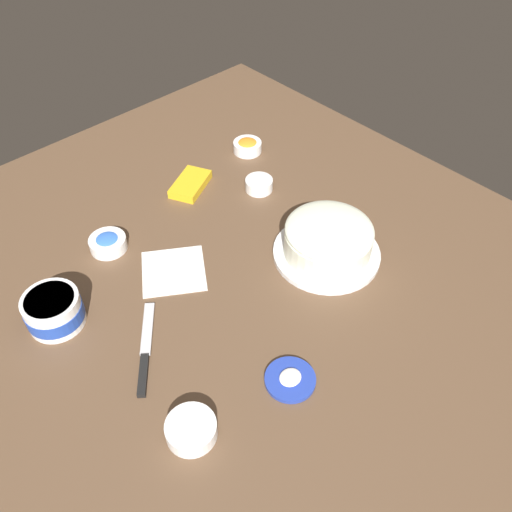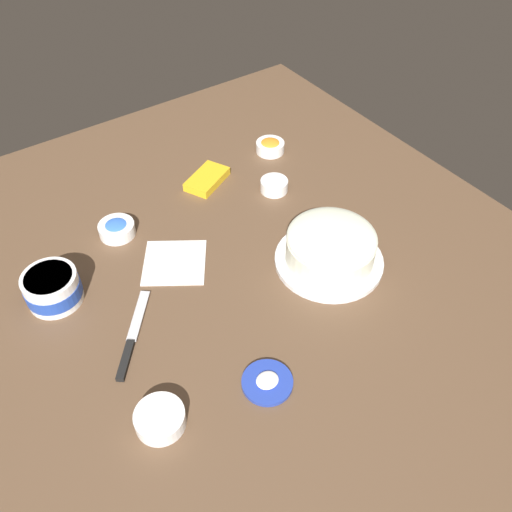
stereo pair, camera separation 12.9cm
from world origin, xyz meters
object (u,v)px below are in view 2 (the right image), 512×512
Objects in this scene: spreading_knife at (131,341)px; sprinkle_bowl_green at (274,185)px; frosted_cake at (330,248)px; candy_box_lower at (207,179)px; frosting_tub_lid at (267,382)px; frosting_tub at (52,288)px; sprinkle_bowl_orange at (270,146)px; sprinkle_bowl_blue at (117,229)px; paper_napkin at (175,262)px; sprinkle_bowl_pink at (160,419)px.

sprinkle_bowl_green reaches higher than spreading_knife.
frosted_cake is 1.36× the size of spreading_knife.
frosted_cake reaches higher than candy_box_lower.
frosting_tub_lid is at bearing -149.54° from frosted_cake.
frosting_tub is 1.20× the size of frosting_tub_lid.
sprinkle_bowl_orange is at bearing 53.68° from frosting_tub_lid.
frosting_tub is 1.63× the size of sprinkle_bowl_green.
frosting_tub_lid is 0.81m from sprinkle_bowl_orange.
frosted_cake reaches higher than sprinkle_bowl_blue.
sprinkle_bowl_green is 0.51× the size of paper_napkin.
frosted_cake is at bearing -108.93° from sprinkle_bowl_orange.
frosting_tub reaches higher than candy_box_lower.
sprinkle_bowl_pink is 0.74× the size of candy_box_lower.
frosting_tub reaches higher than paper_napkin.
sprinkle_bowl_green reaches higher than frosting_tub_lid.
paper_napkin is at bearing -68.17° from sprinkle_bowl_blue.
sprinkle_bowl_orange is at bearing 27.98° from paper_napkin.
frosted_cake is at bearing -100.60° from sprinkle_bowl_green.
spreading_knife is 0.57m from candy_box_lower.
sprinkle_bowl_orange reaches higher than sprinkle_bowl_pink.
frosting_tub_lid is at bearing -53.84° from spreading_knife.
spreading_knife is at bearing 173.32° from frosted_cake.
candy_box_lower is at bearing 100.16° from frosted_cake.
sprinkle_bowl_green is at bearing 13.69° from paper_napkin.
sprinkle_bowl_green is 0.59× the size of candy_box_lower.
candy_box_lower reaches higher than paper_napkin.
sprinkle_bowl_blue is at bearing 69.96° from spreading_knife.
candy_box_lower is at bearing 69.05° from frosting_tub_lid.
frosting_tub_lid reaches higher than paper_napkin.
frosting_tub_lid is (0.27, -0.46, -0.03)m from frosting_tub.
sprinkle_bowl_orange is (0.10, 0.16, 0.00)m from sprinkle_bowl_green.
sprinkle_bowl_blue is 0.70× the size of candy_box_lower.
frosted_cake is at bearing -34.65° from paper_napkin.
frosting_tub is at bearing 112.77° from spreading_knife.
frosting_tub is 1.46× the size of sprinkle_bowl_orange.
frosted_cake reaches higher than frosting_tub_lid.
frosting_tub reaches higher than sprinkle_bowl_green.
sprinkle_bowl_orange is (0.66, 0.41, 0.01)m from spreading_knife.
sprinkle_bowl_orange is 0.53m from paper_napkin.
sprinkle_bowl_blue is 0.19m from paper_napkin.
frosted_cake reaches higher than paper_napkin.
frosting_tub is at bearing 97.33° from sprinkle_bowl_pink.
frosting_tub_lid is 1.13× the size of sprinkle_bowl_blue.
sprinkle_bowl_pink reaches higher than candy_box_lower.
frosted_cake is 0.65m from frosting_tub.
frosting_tub is at bearing -165.27° from sprinkle_bowl_orange.
sprinkle_bowl_orange is 0.24m from candy_box_lower.
frosted_cake is 0.45m from candy_box_lower.
sprinkle_bowl_green is (0.06, 0.30, -0.03)m from frosted_cake.
candy_box_lower reaches higher than spreading_knife.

